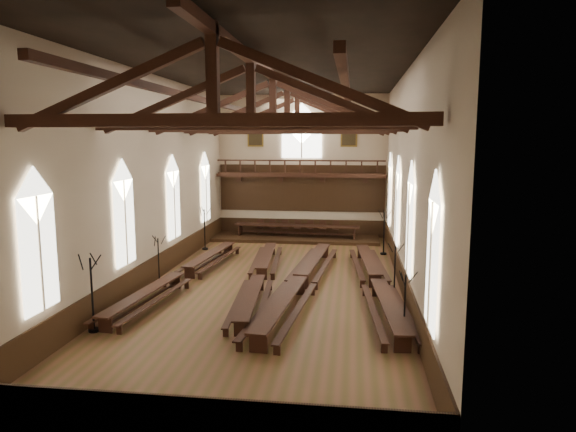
# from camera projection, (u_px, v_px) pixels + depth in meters

# --- Properties ---
(ground) EXTENTS (26.00, 26.00, 0.00)m
(ground) POSITION_uv_depth(u_px,v_px,m) (274.00, 286.00, 24.39)
(ground) COLOR brown
(ground) RESTS_ON ground
(room_walls) EXTENTS (26.00, 26.00, 26.00)m
(room_walls) POSITION_uv_depth(u_px,v_px,m) (273.00, 149.00, 23.43)
(room_walls) COLOR beige
(room_walls) RESTS_ON ground
(wainscot_band) EXTENTS (12.00, 26.00, 1.20)m
(wainscot_band) POSITION_uv_depth(u_px,v_px,m) (274.00, 273.00, 24.30)
(wainscot_band) COLOR #392211
(wainscot_band) RESTS_ON ground
(side_windows) EXTENTS (11.85, 19.80, 4.50)m
(side_windows) POSITION_uv_depth(u_px,v_px,m) (273.00, 208.00, 23.83)
(side_windows) COLOR white
(side_windows) RESTS_ON room_walls
(end_window) EXTENTS (2.80, 0.12, 3.80)m
(end_window) POSITION_uv_depth(u_px,v_px,m) (302.00, 135.00, 35.97)
(end_window) COLOR white
(end_window) RESTS_ON room_walls
(minstrels_gallery) EXTENTS (11.80, 1.24, 3.70)m
(minstrels_gallery) POSITION_uv_depth(u_px,v_px,m) (301.00, 182.00, 36.23)
(minstrels_gallery) COLOR #371A11
(minstrels_gallery) RESTS_ON room_walls
(portraits) EXTENTS (7.75, 0.09, 1.45)m
(portraits) POSITION_uv_depth(u_px,v_px,m) (302.00, 136.00, 35.99)
(portraits) COLOR brown
(portraits) RESTS_ON room_walls
(roof_trusses) EXTENTS (11.70, 25.70, 2.80)m
(roof_trusses) POSITION_uv_depth(u_px,v_px,m) (273.00, 110.00, 23.17)
(roof_trusses) COLOR #371A11
(roof_trusses) RESTS_ON room_walls
(refectory_row_a) EXTENTS (1.99, 13.88, 0.68)m
(refectory_row_a) POSITION_uv_depth(u_px,v_px,m) (183.00, 273.00, 24.74)
(refectory_row_a) COLOR #371A11
(refectory_row_a) RESTS_ON ground
(refectory_row_b) EXTENTS (1.85, 13.70, 0.67)m
(refectory_row_b) POSITION_uv_depth(u_px,v_px,m) (259.00, 275.00, 24.47)
(refectory_row_b) COLOR #371A11
(refectory_row_b) RESTS_ON ground
(refectory_row_c) EXTENTS (2.22, 14.70, 0.77)m
(refectory_row_c) POSITION_uv_depth(u_px,v_px,m) (301.00, 280.00, 23.35)
(refectory_row_c) COLOR #371A11
(refectory_row_c) RESTS_ON ground
(refectory_row_d) EXTENTS (2.01, 14.23, 0.72)m
(refectory_row_d) POSITION_uv_depth(u_px,v_px,m) (376.00, 281.00, 23.32)
(refectory_row_d) COLOR #371A11
(refectory_row_d) RESTS_ON ground
(dais) EXTENTS (11.40, 3.16, 0.21)m
(dais) POSITION_uv_depth(u_px,v_px,m) (296.00, 238.00, 35.58)
(dais) COLOR #392211
(dais) RESTS_ON ground
(high_table) EXTENTS (8.73, 1.58, 0.81)m
(high_table) POSITION_uv_depth(u_px,v_px,m) (296.00, 227.00, 35.46)
(high_table) COLOR #371A11
(high_table) RESTS_ON dais
(high_chairs) EXTENTS (5.86, 0.46, 1.04)m
(high_chairs) POSITION_uv_depth(u_px,v_px,m) (297.00, 227.00, 36.31)
(high_chairs) COLOR #371A11
(high_chairs) RESTS_ON dais
(candelabrum_left_near) EXTENTS (0.87, 0.82, 2.89)m
(candelabrum_left_near) POSITION_uv_depth(u_px,v_px,m) (93.00, 308.00, 18.45)
(candelabrum_left_near) COLOR black
(candelabrum_left_near) RESTS_ON ground
(candelabrum_left_mid) EXTENTS (0.70, 0.68, 2.34)m
(candelabrum_left_mid) POSITION_uv_depth(u_px,v_px,m) (159.00, 269.00, 24.69)
(candelabrum_left_mid) COLOR black
(candelabrum_left_mid) RESTS_ON ground
(candelabrum_left_far) EXTENTS (0.72, 0.84, 2.72)m
(candelabrum_left_far) POSITION_uv_depth(u_px,v_px,m) (205.00, 237.00, 32.25)
(candelabrum_left_far) COLOR black
(candelabrum_left_far) RESTS_ON ground
(candelabrum_right_near) EXTENTS (0.65, 0.72, 2.36)m
(candelabrum_right_near) POSITION_uv_depth(u_px,v_px,m) (404.00, 316.00, 18.07)
(candelabrum_right_near) COLOR black
(candelabrum_right_near) RESTS_ON ground
(candelabrum_right_mid) EXTENTS (0.73, 0.68, 2.41)m
(candelabrum_right_mid) POSITION_uv_depth(u_px,v_px,m) (394.00, 281.00, 22.55)
(candelabrum_right_mid) COLOR black
(candelabrum_right_mid) RESTS_ON ground
(candelabrum_right_far) EXTENTS (0.83, 0.78, 2.75)m
(candelabrum_right_far) POSITION_uv_depth(u_px,v_px,m) (384.00, 241.00, 30.89)
(candelabrum_right_far) COLOR black
(candelabrum_right_far) RESTS_ON ground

